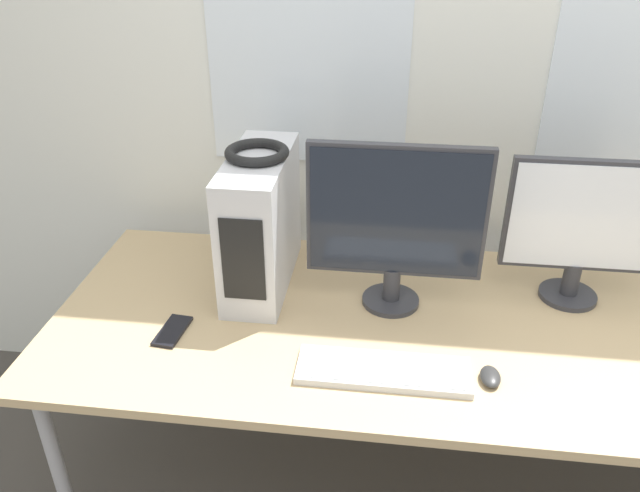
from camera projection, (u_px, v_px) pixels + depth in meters
name	position (u px, v px, depth m)	size (l,w,h in m)	color
wall_back	(479.00, 61.00, 2.00)	(8.00, 0.07, 2.70)	silver
desk	(469.00, 337.00, 1.82)	(2.45, 0.90, 0.73)	tan
pc_tower	(260.00, 222.00, 1.91)	(0.17, 0.47, 0.42)	silver
headphones	(257.00, 152.00, 1.80)	(0.19, 0.19, 0.03)	black
monitor_main	(396.00, 221.00, 1.77)	(0.51, 0.17, 0.51)	#333338
monitor_right_near	(583.00, 226.00, 1.81)	(0.45, 0.17, 0.45)	#333338
keyboard	(383.00, 371.00, 1.61)	(0.45, 0.14, 0.02)	silver
mouse	(490.00, 377.00, 1.59)	(0.05, 0.08, 0.03)	#2D2D2D
cell_phone	(172.00, 331.00, 1.77)	(0.08, 0.15, 0.01)	black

